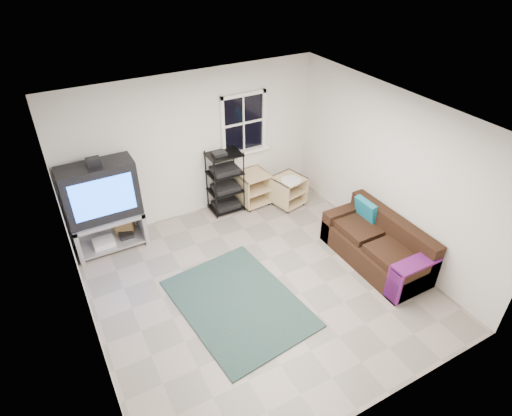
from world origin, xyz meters
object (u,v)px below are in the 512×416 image
av_rack (225,185)px  sofa (378,246)px  tv_unit (102,200)px  side_table_right (287,189)px  side_table_left (252,187)px

av_rack → sofa: 2.88m
tv_unit → side_table_right: size_ratio=2.63×
tv_unit → av_rack: bearing=1.6°
side_table_left → sofa: bearing=-69.7°
tv_unit → side_table_right: tv_unit is taller
side_table_left → side_table_right: bearing=-34.7°
side_table_left → tv_unit: bearing=-178.9°
av_rack → side_table_left: bearing=-0.9°
sofa → side_table_right: bearing=99.9°
tv_unit → sofa: tv_unit is taller
tv_unit → av_rack: (2.14, 0.06, -0.38)m
tv_unit → av_rack: 2.18m
side_table_left → side_table_right: (0.55, -0.38, -0.00)m
tv_unit → side_table_right: (3.24, -0.33, -0.56)m
av_rack → side_table_left: (0.54, -0.01, -0.18)m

